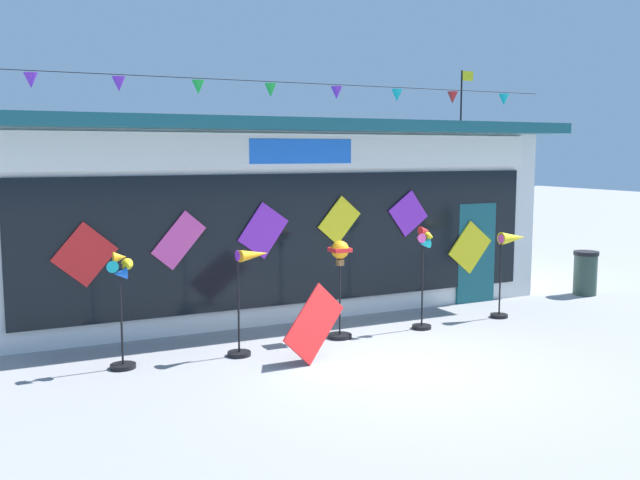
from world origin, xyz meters
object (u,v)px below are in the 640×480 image
wind_spinner_center_right (424,263)px  display_kite_on_ground (314,324)px  wind_spinner_far_left (121,296)px  kite_shop_building (256,212)px  wind_spinner_center_left (340,270)px  wind_spinner_right (510,252)px  wind_spinner_left (249,285)px  trash_bin (585,273)px

wind_spinner_center_right → display_kite_on_ground: bearing=-160.2°
wind_spinner_far_left → wind_spinner_center_right: size_ratio=0.94×
kite_shop_building → display_kite_on_ground: size_ratio=10.58×
display_kite_on_ground → wind_spinner_center_left: bearing=46.8°
kite_shop_building → display_kite_on_ground: bearing=-100.5°
wind_spinner_far_left → wind_spinner_center_left: 3.50m
kite_shop_building → wind_spinner_center_right: size_ratio=6.24×
wind_spinner_right → wind_spinner_center_right: bearing=-177.0°
kite_shop_building → wind_spinner_center_right: 3.99m
wind_spinner_left → wind_spinner_center_left: wind_spinner_center_left is taller
wind_spinner_far_left → wind_spinner_center_left: (3.50, 0.15, 0.07)m
wind_spinner_left → wind_spinner_center_left: (1.66, 0.25, 0.06)m
kite_shop_building → wind_spinner_right: kite_shop_building is taller
wind_spinner_far_left → wind_spinner_left: (1.84, -0.10, 0.01)m
wind_spinner_center_left → wind_spinner_right: wind_spinner_center_left is taller
wind_spinner_center_left → wind_spinner_center_right: bearing=-4.0°
wind_spinner_left → display_kite_on_ground: size_ratio=1.52×
wind_spinner_left → wind_spinner_right: 5.18m
wind_spinner_right → trash_bin: wind_spinner_right is taller
wind_spinner_left → wind_spinner_right: (5.17, 0.24, 0.15)m
wind_spinner_far_left → display_kite_on_ground: bearing=-18.6°
wind_spinner_center_right → wind_spinner_right: size_ratio=1.13×
wind_spinner_left → trash_bin: 8.07m
trash_bin → display_kite_on_ground: 7.49m
display_kite_on_ground → wind_spinner_far_left: bearing=161.4°
wind_spinner_far_left → wind_spinner_center_left: wind_spinner_far_left is taller
wind_spinner_center_left → trash_bin: (6.32, 0.83, -0.64)m
wind_spinner_center_left → display_kite_on_ground: wind_spinner_center_left is taller
wind_spinner_center_left → wind_spinner_far_left: bearing=-177.6°
wind_spinner_center_left → wind_spinner_right: 3.51m
kite_shop_building → wind_spinner_right: 5.05m
wind_spinner_far_left → wind_spinner_right: (7.01, 0.14, 0.16)m
kite_shop_building → wind_spinner_right: size_ratio=7.06×
wind_spinner_center_left → display_kite_on_ground: size_ratio=1.53×
wind_spinner_far_left → wind_spinner_center_right: wind_spinner_center_right is taller
wind_spinner_far_left → wind_spinner_left: bearing=-3.3°
wind_spinner_center_left → wind_spinner_right: (3.51, -0.01, 0.08)m
wind_spinner_center_left → wind_spinner_right: bearing=-0.1°
kite_shop_building → wind_spinner_far_left: kite_shop_building is taller
wind_spinner_left → wind_spinner_right: size_ratio=1.02×
wind_spinner_far_left → wind_spinner_right: 7.02m
kite_shop_building → wind_spinner_right: bearing=-43.6°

